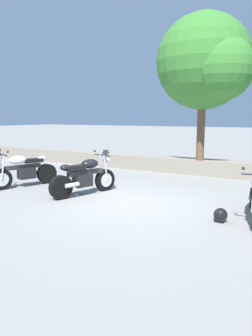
{
  "coord_description": "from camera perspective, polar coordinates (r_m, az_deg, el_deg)",
  "views": [
    {
      "loc": [
        3.65,
        -6.55,
        2.1
      ],
      "look_at": [
        -0.79,
        1.2,
        0.65
      ],
      "focal_mm": 33.75,
      "sensor_mm": 36.0,
      "label": 1
    }
  ],
  "objects": [
    {
      "name": "stone_wall",
      "position": [
        12.06,
        11.84,
        0.33
      ],
      "size": [
        36.0,
        0.8,
        0.55
      ],
      "primitive_type": "cube",
      "color": "gray",
      "rests_on": "ground"
    },
    {
      "name": "ground_plane",
      "position": [
        7.78,
        0.65,
        -6.43
      ],
      "size": [
        120.0,
        120.0,
        0.0
      ],
      "primitive_type": "plane",
      "color": "gray"
    },
    {
      "name": "rider_helmet",
      "position": [
        6.72,
        16.68,
        -8.15
      ],
      "size": [
        0.28,
        0.28,
        0.28
      ],
      "color": "black",
      "rests_on": "ground"
    },
    {
      "name": "motorcycle_white_near_left",
      "position": [
        10.05,
        -17.94,
        -0.47
      ],
      "size": [
        0.95,
        2.0,
        1.18
      ],
      "color": "black",
      "rests_on": "ground"
    },
    {
      "name": "motorcycle_black_centre",
      "position": [
        8.64,
        -7.45,
        -1.62
      ],
      "size": [
        0.92,
        2.01,
        1.18
      ],
      "color": "black",
      "rests_on": "ground"
    },
    {
      "name": "leafy_tree_far_left",
      "position": [
        11.59,
        14.41,
        17.82
      ],
      "size": [
        3.41,
        3.25,
        5.04
      ],
      "color": "brown",
      "rests_on": "stone_wall"
    }
  ]
}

